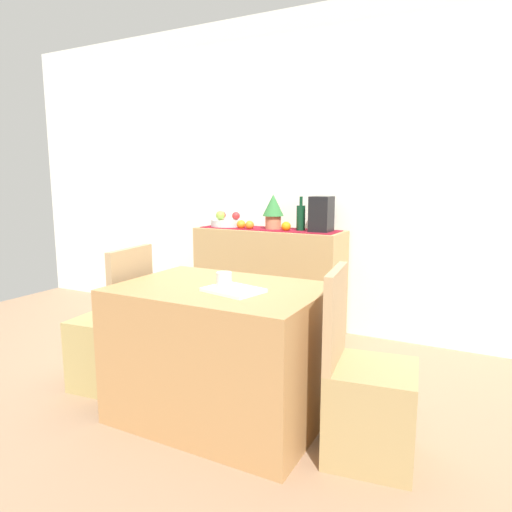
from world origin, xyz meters
The scene contains 19 objects.
ground_plane centered at (0.00, 0.00, -0.01)m, with size 6.40×6.40×0.02m, color #9E7A5E.
room_wall_rear centered at (0.00, 1.18, 1.35)m, with size 6.40×0.06×2.70m, color white.
sideboard_console centered at (-0.22, 0.92, 0.44)m, with size 1.28×0.42×0.89m, color tan.
table_runner centered at (-0.22, 0.92, 0.89)m, with size 1.20×0.32×0.01m, color maroon.
fruit_bowl centered at (-0.64, 0.92, 0.92)m, with size 0.28×0.28×0.06m, color silver.
apple_right centered at (-0.67, 0.87, 0.99)m, with size 0.08×0.08×0.08m, color #89AF3F.
apple_center centered at (-0.56, 0.94, 0.99)m, with size 0.07×0.07×0.07m, color red.
apple_upper centered at (-0.72, 0.98, 0.99)m, with size 0.07×0.07×0.07m, color red.
wine_bottle centered at (0.07, 0.92, 1.00)m, with size 0.07×0.07×0.28m.
coffee_maker centered at (0.24, 0.92, 1.03)m, with size 0.16×0.18×0.29m, color black.
potted_plant centered at (-0.18, 0.92, 1.06)m, with size 0.18×0.18×0.30m.
orange_loose_far centered at (-0.03, 0.85, 0.93)m, with size 0.08×0.08×0.08m, color orange.
orange_loose_near_bowl centered at (-0.45, 0.84, 0.93)m, with size 0.08×0.08×0.08m, color orange.
orange_loose_mid centered at (-0.36, 0.83, 0.93)m, with size 0.07×0.07×0.07m, color orange.
dining_table centered at (0.20, -0.53, 0.37)m, with size 1.09×0.76×0.74m, color tan.
open_book centered at (0.32, -0.60, 0.75)m, with size 0.28×0.21×0.02m, color white.
coffee_cup centered at (0.27, -0.61, 0.79)m, with size 0.08×0.08×0.10m, color silver.
chair_near_window centered at (-0.61, -0.53, 0.27)m, with size 0.44×0.44×0.90m.
chair_by_corner centered at (1.01, -0.54, 0.27)m, with size 0.45×0.45×0.90m.
Camera 1 is at (1.47, -2.55, 1.30)m, focal length 32.06 mm.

